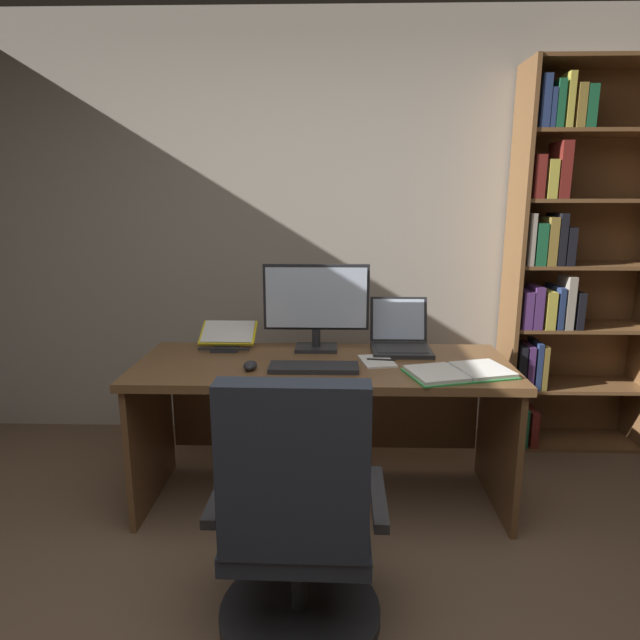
# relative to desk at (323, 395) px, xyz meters

# --- Properties ---
(wall_back) EXTENTS (5.32, 0.12, 2.64)m
(wall_back) POSITION_rel_desk_xyz_m (0.03, 0.88, 0.77)
(wall_back) COLOR #A89E8E
(wall_back) RESTS_ON ground
(desk) EXTENTS (1.84, 0.71, 0.75)m
(desk) POSITION_rel_desk_xyz_m (0.00, 0.00, 0.00)
(desk) COLOR brown
(desk) RESTS_ON ground
(bookshelf) EXTENTS (0.87, 0.34, 2.29)m
(bookshelf) POSITION_rel_desk_xyz_m (1.44, 0.64, 0.62)
(bookshelf) COLOR brown
(bookshelf) RESTS_ON ground
(office_chair) EXTENTS (0.62, 0.60, 1.00)m
(office_chair) POSITION_rel_desk_xyz_m (-0.07, -0.99, -0.12)
(office_chair) COLOR #232326
(office_chair) RESTS_ON ground
(monitor) EXTENTS (0.55, 0.16, 0.46)m
(monitor) POSITION_rel_desk_xyz_m (-0.04, 0.15, 0.44)
(monitor) COLOR #232326
(monitor) RESTS_ON desk
(laptop) EXTENTS (0.31, 0.33, 0.26)m
(laptop) POSITION_rel_desk_xyz_m (0.41, 0.16, 0.26)
(laptop) COLOR #232326
(laptop) RESTS_ON desk
(keyboard) EXTENTS (0.42, 0.15, 0.02)m
(keyboard) POSITION_rel_desk_xyz_m (-0.04, -0.20, 0.21)
(keyboard) COLOR #232326
(keyboard) RESTS_ON desk
(computer_mouse) EXTENTS (0.06, 0.10, 0.04)m
(computer_mouse) POSITION_rel_desk_xyz_m (-0.34, -0.20, 0.22)
(computer_mouse) COLOR #232326
(computer_mouse) RESTS_ON desk
(reading_stand_with_book) EXTENTS (0.30, 0.25, 0.12)m
(reading_stand_with_book) POSITION_rel_desk_xyz_m (-0.52, 0.20, 0.26)
(reading_stand_with_book) COLOR #232326
(reading_stand_with_book) RESTS_ON desk
(open_binder) EXTENTS (0.52, 0.38, 0.02)m
(open_binder) POSITION_rel_desk_xyz_m (0.63, -0.25, 0.21)
(open_binder) COLOR green
(open_binder) RESTS_ON desk
(notepad) EXTENTS (0.19, 0.23, 0.01)m
(notepad) POSITION_rel_desk_xyz_m (0.27, -0.07, 0.20)
(notepad) COLOR silver
(notepad) RESTS_ON desk
(pen) EXTENTS (0.14, 0.02, 0.01)m
(pen) POSITION_rel_desk_xyz_m (0.29, -0.07, 0.21)
(pen) COLOR black
(pen) RESTS_ON notepad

